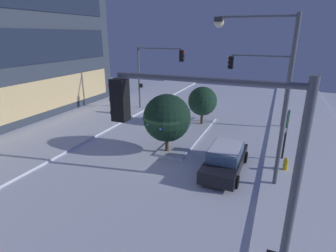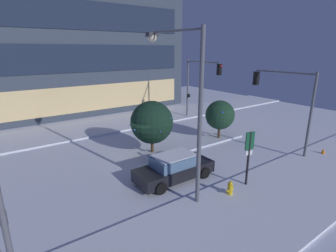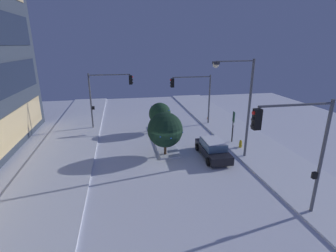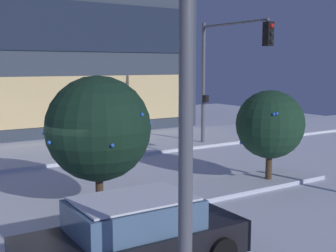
# 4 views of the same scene
# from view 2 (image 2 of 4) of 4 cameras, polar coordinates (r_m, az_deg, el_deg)

# --- Properties ---
(ground) EXTENTS (52.00, 52.00, 0.00)m
(ground) POSITION_cam_2_polar(r_m,az_deg,el_deg) (18.27, -5.41, -6.59)
(ground) COLOR silver
(curb_strip_near) EXTENTS (52.00, 5.20, 0.14)m
(curb_strip_near) POSITION_cam_2_polar(r_m,az_deg,el_deg) (12.52, 15.87, -18.58)
(curb_strip_near) COLOR silver
(curb_strip_near) RESTS_ON ground
(curb_strip_far) EXTENTS (52.00, 5.20, 0.14)m
(curb_strip_far) POSITION_cam_2_polar(r_m,az_deg,el_deg) (25.57, -15.11, -0.16)
(curb_strip_far) COLOR silver
(curb_strip_far) RESTS_ON ground
(median_strip) EXTENTS (9.00, 1.80, 0.14)m
(median_strip) POSITION_cam_2_polar(r_m,az_deg,el_deg) (20.39, 6.04, -3.90)
(median_strip) COLOR silver
(median_strip) RESTS_ON ground
(office_tower_main) EXTENTS (25.48, 10.75, 25.02)m
(office_tower_main) POSITION_cam_2_polar(r_m,az_deg,el_deg) (34.44, -21.78, 24.38)
(office_tower_main) COLOR #384251
(office_tower_main) RESTS_ON ground
(car_near) EXTENTS (4.70, 2.06, 1.49)m
(car_near) POSITION_cam_2_polar(r_m,az_deg,el_deg) (14.86, 1.39, -9.15)
(car_near) COLOR black
(car_near) RESTS_ON ground
(traffic_light_corner_far_right) EXTENTS (0.32, 4.81, 6.18)m
(traffic_light_corner_far_right) POSITION_cam_2_polar(r_m,az_deg,el_deg) (26.58, 6.94, 10.14)
(traffic_light_corner_far_right) COLOR #565960
(traffic_light_corner_far_right) RESTS_ON ground
(traffic_light_corner_near_right) EXTENTS (0.32, 4.79, 5.83)m
(traffic_light_corner_near_right) POSITION_cam_2_polar(r_m,az_deg,el_deg) (19.96, 24.35, 6.29)
(traffic_light_corner_near_right) COLOR #565960
(traffic_light_corner_near_right) RESTS_ON ground
(street_lamp_arched) EXTENTS (0.77, 3.49, 8.08)m
(street_lamp_arched) POSITION_cam_2_polar(r_m,az_deg,el_deg) (11.78, 3.74, 7.31)
(street_lamp_arched) COLOR #565960
(street_lamp_arched) RESTS_ON ground
(fire_hydrant) EXTENTS (0.48, 0.26, 0.84)m
(fire_hydrant) POSITION_cam_2_polar(r_m,az_deg,el_deg) (13.73, 13.49, -13.38)
(fire_hydrant) COLOR gold
(fire_hydrant) RESTS_ON ground
(parking_info_sign) EXTENTS (0.55, 0.16, 3.10)m
(parking_info_sign) POSITION_cam_2_polar(r_m,az_deg,el_deg) (14.20, 17.35, -5.54)
(parking_info_sign) COLOR black
(parking_info_sign) RESTS_ON ground
(decorated_tree_median) EXTENTS (2.35, 2.35, 3.24)m
(decorated_tree_median) POSITION_cam_2_polar(r_m,az_deg,el_deg) (21.33, 11.35, 2.38)
(decorated_tree_median) COLOR #473323
(decorated_tree_median) RESTS_ON ground
(decorated_tree_left_of_median) EXTENTS (2.99, 2.98, 3.81)m
(decorated_tree_left_of_median) POSITION_cam_2_polar(r_m,az_deg,el_deg) (17.84, -3.58, 0.80)
(decorated_tree_left_of_median) COLOR #473323
(decorated_tree_left_of_median) RESTS_ON ground
(construction_cone) EXTENTS (0.36, 0.36, 0.55)m
(construction_cone) POSITION_cam_2_polar(r_m,az_deg,el_deg) (21.19, 30.97, -4.87)
(construction_cone) COLOR orange
(construction_cone) RESTS_ON ground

